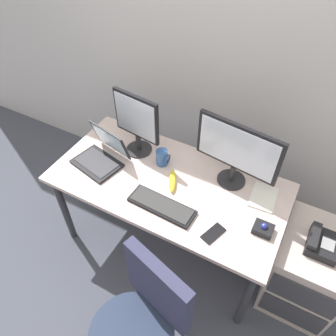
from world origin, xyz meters
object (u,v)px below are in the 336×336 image
object	(u,v)px
desk_phone	(322,243)
office_chair	(141,330)
monitor_side	(137,122)
cell_phone	(213,233)
file_cabinet	(306,270)
banana	(172,181)
trackball_mouse	(263,229)
monitor_main	(237,151)
paper_notepad	(264,197)
coffee_mug	(162,158)
laptop	(102,155)
keyboard	(162,206)

from	to	relation	value
desk_phone	office_chair	distance (m)	1.11
monitor_side	cell_phone	world-z (taller)	monitor_side
file_cabinet	banana	world-z (taller)	banana
trackball_mouse	monitor_main	bearing A→B (deg)	136.55
desk_phone	paper_notepad	bearing A→B (deg)	164.82
desk_phone	monitor_side	distance (m)	1.33
desk_phone	monitor_side	xyz separation A→B (m)	(-1.28, 0.11, 0.32)
office_chair	desk_phone	bearing A→B (deg)	49.67
monitor_main	coffee_mug	xyz separation A→B (m)	(-0.46, -0.07, -0.20)
office_chair	cell_phone	bearing A→B (deg)	74.62
desk_phone	trackball_mouse	bearing A→B (deg)	-157.40
monitor_side	trackball_mouse	size ratio (longest dim) A/B	4.06
laptop	coffee_mug	world-z (taller)	laptop
monitor_side	coffee_mug	distance (m)	0.29
laptop	trackball_mouse	world-z (taller)	laptop
trackball_mouse	cell_phone	distance (m)	0.28
office_chair	banana	xyz separation A→B (m)	(-0.23, 0.77, 0.31)
desk_phone	cell_phone	size ratio (longest dim) A/B	1.41
file_cabinet	coffee_mug	distance (m)	1.18
banana	trackball_mouse	bearing A→B (deg)	-7.11
monitor_main	paper_notepad	world-z (taller)	monitor_main
monitor_side	banana	size ratio (longest dim) A/B	2.35
monitor_main	monitor_side	size ratio (longest dim) A/B	1.18
laptop	paper_notepad	distance (m)	1.08
desk_phone	office_chair	size ratio (longest dim) A/B	0.22
monitor_main	paper_notepad	bearing A→B (deg)	-9.72
monitor_main	laptop	distance (m)	0.89
monitor_main	paper_notepad	size ratio (longest dim) A/B	2.54
office_chair	monitor_main	size ratio (longest dim) A/B	1.76
desk_phone	paper_notepad	xyz separation A→B (m)	(-0.39, 0.10, 0.08)
monitor_main	keyboard	bearing A→B (deg)	-125.77
office_chair	monitor_side	bearing A→B (deg)	121.58
banana	laptop	bearing A→B (deg)	-175.28
keyboard	trackball_mouse	size ratio (longest dim) A/B	3.78
keyboard	monitor_side	bearing A→B (deg)	136.77
cell_phone	keyboard	bearing A→B (deg)	-165.11
coffee_mug	trackball_mouse	bearing A→B (deg)	-14.99
monitor_main	keyboard	size ratio (longest dim) A/B	1.27
monitor_main	trackball_mouse	distance (m)	0.46
file_cabinet	coffee_mug	bearing A→B (deg)	177.24
file_cabinet	monitor_main	distance (m)	0.92
coffee_mug	laptop	bearing A→B (deg)	-155.71
trackball_mouse	banana	world-z (taller)	trackball_mouse
trackball_mouse	paper_notepad	bearing A→B (deg)	105.57
office_chair	trackball_mouse	distance (m)	0.86
desk_phone	office_chair	bearing A→B (deg)	-130.33
cell_phone	banana	size ratio (longest dim) A/B	0.75
coffee_mug	office_chair	bearing A→B (deg)	-67.80
monitor_main	keyboard	xyz separation A→B (m)	(-0.29, -0.40, -0.24)
monitor_main	coffee_mug	world-z (taller)	monitor_main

